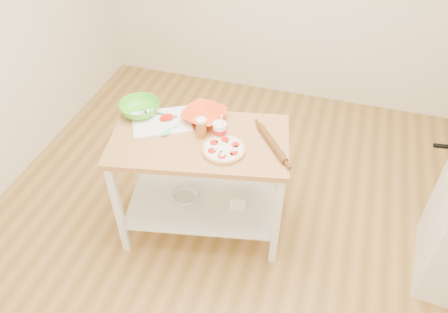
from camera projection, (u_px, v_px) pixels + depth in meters
name	position (u px, v px, depth m)	size (l,w,h in m)	color
room_shell	(225.00, 102.00, 2.45)	(4.04, 4.54, 2.74)	#A97E3E
prep_island	(201.00, 166.00, 3.08)	(1.30, 0.87, 0.90)	#B48049
pizza	(224.00, 149.00, 2.81)	(0.29, 0.29, 0.05)	#DFAC5F
cutting_board	(161.00, 121.00, 3.04)	(0.49, 0.46, 0.04)	white
spatula	(170.00, 130.00, 2.95)	(0.10, 0.14, 0.01)	#57D5CB
knife	(154.00, 113.00, 3.09)	(0.27, 0.03, 0.01)	silver
orange_bowl	(204.00, 116.00, 3.04)	(0.29, 0.29, 0.07)	#FF4E1B
green_bowl	(140.00, 108.00, 3.09)	(0.28, 0.28, 0.09)	#52CB29
beer_pint	(201.00, 128.00, 2.88)	(0.07, 0.07, 0.14)	#AB641F
yogurt_tub	(220.00, 130.00, 2.89)	(0.09, 0.09, 0.20)	white
rolling_pin	(272.00, 143.00, 2.84)	(0.05, 0.05, 0.39)	brown
shelf_glass_bowl	(186.00, 196.00, 3.34)	(0.21, 0.21, 0.07)	silver
shelf_bin	(238.00, 199.00, 3.29)	(0.12, 0.12, 0.12)	white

